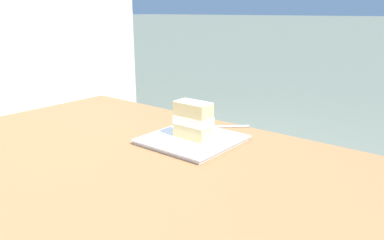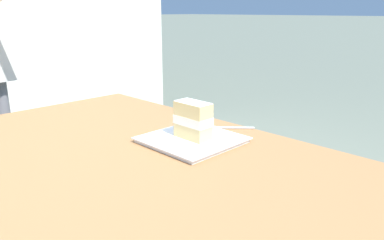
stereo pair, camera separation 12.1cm
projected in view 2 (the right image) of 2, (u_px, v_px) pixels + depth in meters
The scene contains 4 objects.
patio_table at pixel (134, 193), 1.05m from camera, with size 1.67×1.06×0.69m.
dessert_plate at pixel (192, 140), 1.23m from camera, with size 0.28×0.28×0.02m.
cake_slice at pixel (193, 120), 1.21m from camera, with size 0.12×0.07×0.12m.
dessert_fork at pixel (227, 128), 1.37m from camera, with size 0.13×0.13×0.01m.
Camera 2 is at (-0.79, 0.56, 1.11)m, focal length 35.22 mm.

